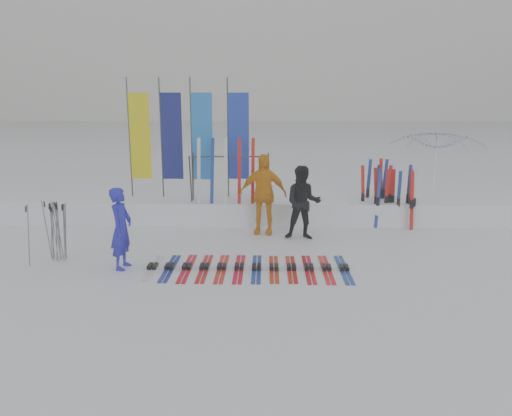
{
  "coord_description": "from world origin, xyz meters",
  "views": [
    {
      "loc": [
        0.41,
        -8.66,
        3.3
      ],
      "look_at": [
        0.2,
        1.6,
        1.0
      ],
      "focal_mm": 35.0,
      "sensor_mm": 36.0,
      "label": 1
    }
  ],
  "objects_px": {
    "person_blue": "(121,228)",
    "ski_rack": "(230,172)",
    "ski_row": "(248,267)",
    "person_black": "(303,203)",
    "tent_canopy": "(435,172)",
    "person_yellow": "(263,194)"
  },
  "relations": [
    {
      "from": "person_blue",
      "to": "ski_rack",
      "type": "xyz_separation_m",
      "value": [
        1.86,
        3.59,
        0.58
      ]
    },
    {
      "from": "ski_row",
      "to": "person_black",
      "type": "bearing_deg",
      "value": 60.87
    },
    {
      "from": "person_black",
      "to": "tent_canopy",
      "type": "bearing_deg",
      "value": 39.17
    },
    {
      "from": "person_black",
      "to": "ski_row",
      "type": "height_order",
      "value": "person_black"
    },
    {
      "from": "tent_canopy",
      "to": "ski_rack",
      "type": "xyz_separation_m",
      "value": [
        -5.72,
        -1.26,
        0.17
      ]
    },
    {
      "from": "tent_canopy",
      "to": "ski_rack",
      "type": "distance_m",
      "value": 5.86
    },
    {
      "from": "person_blue",
      "to": "ski_row",
      "type": "xyz_separation_m",
      "value": [
        2.46,
        -0.02,
        -0.77
      ]
    },
    {
      "from": "tent_canopy",
      "to": "ski_row",
      "type": "bearing_deg",
      "value": -136.43
    },
    {
      "from": "person_yellow",
      "to": "ski_rack",
      "type": "height_order",
      "value": "person_yellow"
    },
    {
      "from": "person_black",
      "to": "person_yellow",
      "type": "relative_size",
      "value": 0.89
    },
    {
      "from": "person_blue",
      "to": "ski_rack",
      "type": "relative_size",
      "value": 0.79
    },
    {
      "from": "person_yellow",
      "to": "ski_rack",
      "type": "relative_size",
      "value": 0.96
    },
    {
      "from": "ski_rack",
      "to": "person_blue",
      "type": "bearing_deg",
      "value": -117.39
    },
    {
      "from": "person_blue",
      "to": "ski_rack",
      "type": "height_order",
      "value": "ski_rack"
    },
    {
      "from": "person_yellow",
      "to": "ski_row",
      "type": "distance_m",
      "value": 2.82
    },
    {
      "from": "tent_canopy",
      "to": "ski_rack",
      "type": "bearing_deg",
      "value": -167.57
    },
    {
      "from": "person_black",
      "to": "ski_row",
      "type": "bearing_deg",
      "value": -114.64
    },
    {
      "from": "person_blue",
      "to": "ski_row",
      "type": "relative_size",
      "value": 0.41
    },
    {
      "from": "person_black",
      "to": "ski_row",
      "type": "xyz_separation_m",
      "value": [
        -1.21,
        -2.16,
        -0.84
      ]
    },
    {
      "from": "person_yellow",
      "to": "ski_row",
      "type": "height_order",
      "value": "person_yellow"
    },
    {
      "from": "person_yellow",
      "to": "tent_canopy",
      "type": "height_order",
      "value": "tent_canopy"
    },
    {
      "from": "person_blue",
      "to": "ski_rack",
      "type": "bearing_deg",
      "value": -20.36
    }
  ]
}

